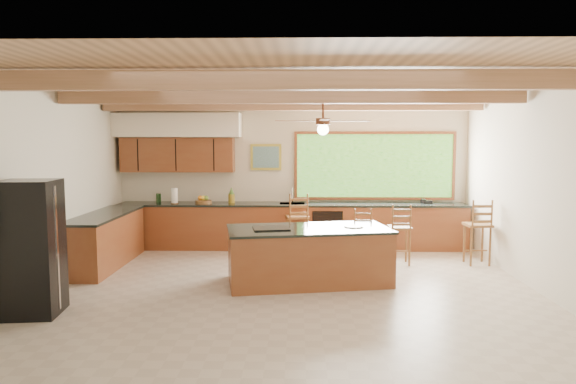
{
  "coord_description": "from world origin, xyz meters",
  "views": [
    {
      "loc": [
        0.13,
        -7.42,
        2.18
      ],
      "look_at": [
        -0.04,
        0.8,
        1.36
      ],
      "focal_mm": 32.0,
      "sensor_mm": 36.0,
      "label": 1
    }
  ],
  "objects": [
    {
      "name": "ground",
      "position": [
        0.0,
        0.0,
        0.0
      ],
      "size": [
        7.2,
        7.2,
        0.0
      ],
      "primitive_type": "plane",
      "color": "#BFB29E",
      "rests_on": "ground"
    },
    {
      "name": "room_shell",
      "position": [
        -0.17,
        0.65,
        2.21
      ],
      "size": [
        7.27,
        6.54,
        3.02
      ],
      "color": "beige",
      "rests_on": "ground"
    },
    {
      "name": "counter_run",
      "position": [
        -0.82,
        2.52,
        0.47
      ],
      "size": [
        7.12,
        3.1,
        1.24
      ],
      "color": "brown",
      "rests_on": "ground"
    },
    {
      "name": "island",
      "position": [
        0.28,
        0.35,
        0.43
      ],
      "size": [
        2.62,
        1.56,
        0.87
      ],
      "rotation": [
        0.0,
        0.0,
        0.17
      ],
      "color": "brown",
      "rests_on": "ground"
    },
    {
      "name": "refrigerator",
      "position": [
        -3.22,
        -1.18,
        0.85
      ],
      "size": [
        0.73,
        0.71,
        1.7
      ],
      "rotation": [
        0.0,
        0.0,
        0.1
      ],
      "color": "black",
      "rests_on": "ground"
    },
    {
      "name": "bar_stool_a",
      "position": [
        0.1,
        2.39,
        0.7
      ],
      "size": [
        0.49,
        0.49,
        1.19
      ],
      "rotation": [
        0.0,
        0.0,
        0.17
      ],
      "color": "brown",
      "rests_on": "ground"
    },
    {
      "name": "bar_stool_b",
      "position": [
        1.26,
        1.55,
        0.6
      ],
      "size": [
        0.39,
        0.39,
        1.01
      ],
      "rotation": [
        0.0,
        0.0,
        -0.07
      ],
      "color": "brown",
      "rests_on": "ground"
    },
    {
      "name": "bar_stool_c",
      "position": [
        1.92,
        1.54,
        0.64
      ],
      "size": [
        0.4,
        0.4,
        1.09
      ],
      "rotation": [
        0.0,
        0.0,
        -0.02
      ],
      "color": "brown",
      "rests_on": "ground"
    },
    {
      "name": "bar_stool_d",
      "position": [
        3.3,
        1.55,
        0.69
      ],
      "size": [
        0.44,
        0.44,
        1.17
      ],
      "rotation": [
        0.0,
        0.0,
        0.05
      ],
      "color": "brown",
      "rests_on": "ground"
    }
  ]
}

